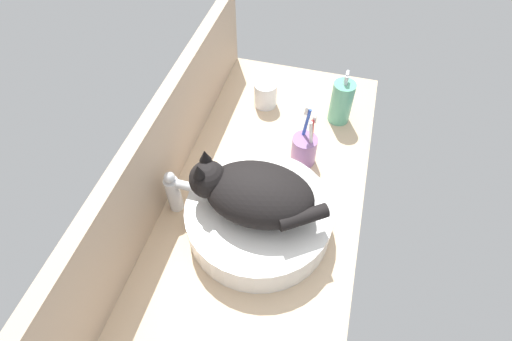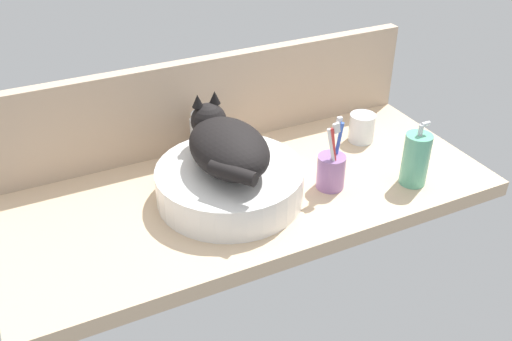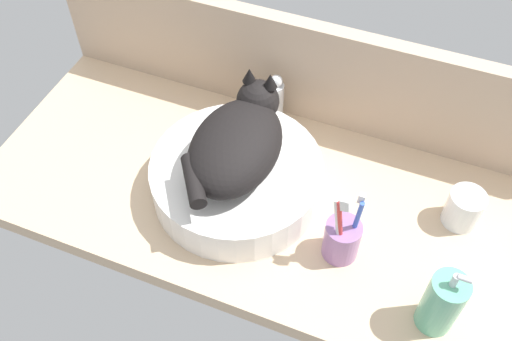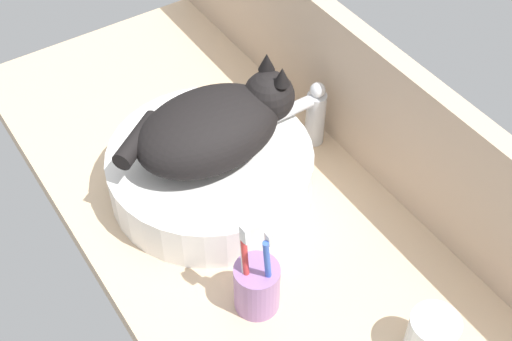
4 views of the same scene
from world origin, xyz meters
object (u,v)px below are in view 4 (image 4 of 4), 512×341
Objects in this scene: cat at (215,126)px; water_glass at (431,338)px; faucet at (311,113)px; toothbrush_cup at (257,285)px; sink_basin at (211,171)px.

cat is 46.57cm from water_glass.
faucet is at bearing 165.73° from water_glass.
cat reaches higher than faucet.
toothbrush_cup is 2.32× the size of water_glass.
faucet is at bearing 89.09° from cat.
sink_basin is at bearing 164.95° from toothbrush_cup.
toothbrush_cup reaches higher than faucet.
cat is 4.01× the size of water_glass.
water_glass is at bearing 38.48° from toothbrush_cup.
cat is at bearing -90.91° from faucet.
cat is 20.68cm from faucet.
toothbrush_cup is at bearing -15.05° from sink_basin.
sink_basin is 21.14cm from faucet.
water_glass is at bearing 10.50° from cat.
toothbrush_cup reaches higher than water_glass.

